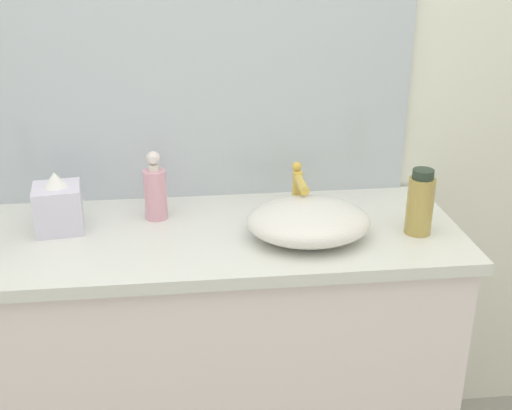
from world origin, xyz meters
The scene contains 8 objects.
bathroom_wall_rear centered at (0.00, 0.73, 1.30)m, with size 6.00×0.06×2.60m, color silver.
vanity_counter centered at (-0.02, 0.42, 0.44)m, with size 1.39×0.54×0.88m.
wall_mirror_panel centered at (-0.02, 0.69, 1.35)m, with size 1.26×0.01×0.94m, color #B2BCC6.
sink_basin centered at (0.25, 0.36, 0.93)m, with size 0.33×0.29×0.09m, color silver.
faucet centered at (0.25, 0.51, 0.97)m, with size 0.03×0.15×0.15m.
soap_dispenser centered at (-0.15, 0.53, 0.96)m, with size 0.06×0.06×0.20m.
perfume_bottle centered at (0.55, 0.35, 0.97)m, with size 0.07×0.07×0.18m.
tissue_box centered at (-0.41, 0.48, 0.95)m, with size 0.14×0.14×0.17m.
Camera 1 is at (-0.06, -1.19, 1.63)m, focal length 45.81 mm.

